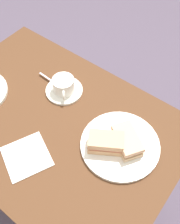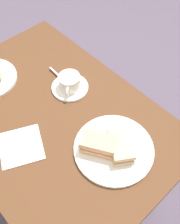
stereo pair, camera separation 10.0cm
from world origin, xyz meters
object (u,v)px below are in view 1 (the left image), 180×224
Objects in this scene: dining_table at (55,140)px; napkin at (27,156)px; sandwich_back at (106,143)px; coffee_cup at (63,85)px; sandwich_plate at (120,145)px; spoon at (50,80)px; sandwich_front at (127,141)px; coffee_saucer at (64,90)px.

dining_table is 6.70× the size of napkin.
coffee_cup is at bearing 158.72° from sandwich_back.
sandwich_plate is 0.34m from coffee_cup.
sandwich_front is at bearing -8.72° from spoon.
coffee_cup is at bearing -3.53° from spoon.
coffee_saucer is (-0.35, 0.06, -0.03)m from sandwich_front.
spoon is at bearing 176.47° from coffee_cup.
sandwich_front is (0.02, 0.01, 0.03)m from sandwich_plate.
napkin is at bearing -135.79° from sandwich_front.
coffee_saucer is (-0.33, 0.07, -0.00)m from sandwich_plate.
sandwich_back is 1.37× the size of coffee_cup.
sandwich_back reaches higher than sandwich_front.
coffee_saucer is at bearing -2.75° from spoon.
spoon reaches higher than dining_table.
napkin is (0.09, -0.31, -0.00)m from coffee_saucer.
coffee_saucer is at bearing 167.34° from sandwich_plate.
sandwich_front is at bearing -10.08° from coffee_saucer.
dining_table is at bearing -47.50° from spoon.
coffee_saucer is at bearing 158.59° from sandwich_back.
napkin is at bearing -61.21° from spoon.
sandwich_back is (-0.04, -0.04, 0.04)m from sandwich_plate.
napkin is (-0.20, -0.19, -0.04)m from sandwich_back.
sandwich_back reaches higher than napkin.
coffee_cup is (0.00, -0.00, 0.04)m from coffee_saucer.
coffee_cup is at bearing 170.08° from sandwich_front.
napkin is at bearing -76.88° from dining_table.
coffee_cup reaches higher than sandwich_plate.
dining_table is 7.23× the size of sandwich_back.
dining_table is 0.26m from spoon.
sandwich_front is 0.43m from spoon.
sandwich_front is 0.08m from sandwich_back.
spoon reaches higher than napkin.
coffee_cup is 0.68× the size of napkin.
coffee_saucer is 1.52× the size of coffee_cup.
spoon is (-0.43, 0.07, -0.03)m from sandwich_front.
sandwich_back reaches higher than sandwich_plate.
spoon is at bearing 132.50° from dining_table.
sandwich_plate is 0.04m from sandwich_front.
dining_table is 0.24m from napkin.
dining_table is 6.90× the size of sandwich_front.
coffee_cup is 0.32m from napkin.
dining_table is 0.25m from coffee_cup.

